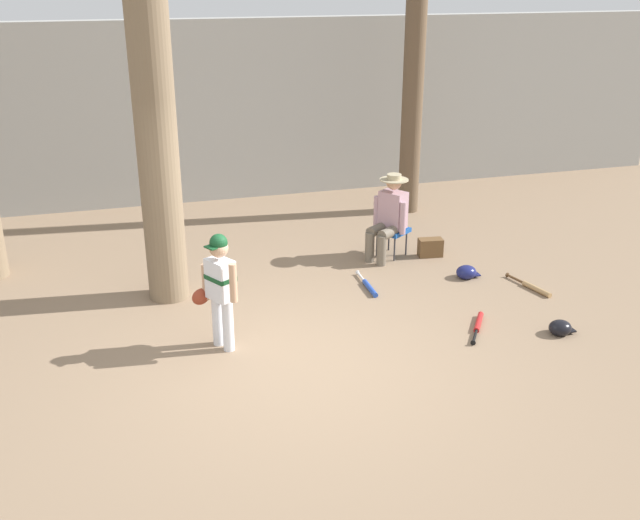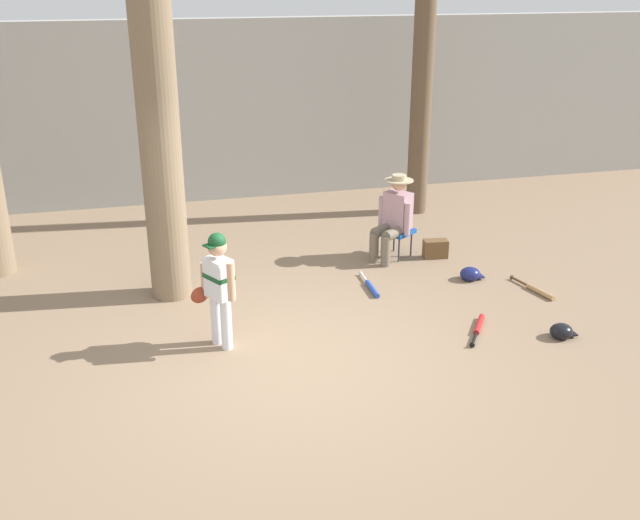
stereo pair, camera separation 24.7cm
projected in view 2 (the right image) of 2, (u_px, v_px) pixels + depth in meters
name	position (u px, v px, depth m)	size (l,w,h in m)	color
ground_plane	(294.00, 366.00, 7.60)	(60.00, 60.00, 0.00)	#897056
concrete_back_wall	(214.00, 111.00, 12.70)	(18.00, 0.36, 3.08)	#9E9E99
tree_near_player	(158.00, 111.00, 8.43)	(0.66, 0.66, 5.26)	#7F6B51
tree_behind_spectator	(423.00, 62.00, 11.56)	(0.44, 0.44, 5.36)	brown
young_ballplayer	(218.00, 283.00, 7.75)	(0.49, 0.53, 1.31)	white
folding_stool	(397.00, 232.00, 10.38)	(0.56, 0.56, 0.41)	#194C9E
seated_spectator	(394.00, 215.00, 10.21)	(0.65, 0.59, 1.20)	#6B6051
handbag_beside_stool	(435.00, 249.00, 10.42)	(0.34, 0.18, 0.26)	brown
bat_blue_youth	(371.00, 287.00, 9.41)	(0.09, 0.78, 0.07)	#2347AD
bat_red_barrel	(478.00, 327.00, 8.37)	(0.48, 0.66, 0.07)	red
bat_wood_tan	(537.00, 290.00, 9.32)	(0.24, 0.77, 0.07)	tan
batting_helmet_navy	(470.00, 274.00, 9.69)	(0.32, 0.25, 0.19)	navy
batting_helmet_black	(561.00, 331.00, 8.16)	(0.31, 0.24, 0.18)	black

